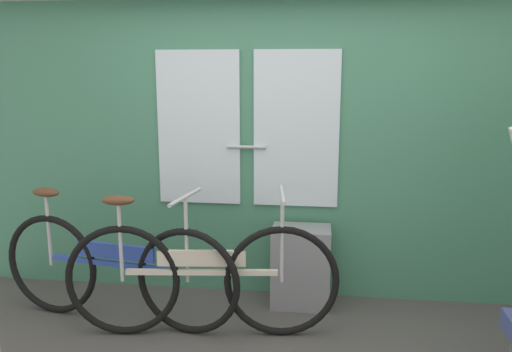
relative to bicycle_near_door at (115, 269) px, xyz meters
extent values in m
cube|color=#427F60|center=(0.98, 0.64, 0.69)|extent=(4.55, 0.08, 2.13)
cube|color=silver|center=(0.43, 0.59, 0.86)|extent=(0.60, 0.02, 1.10)
cube|color=silver|center=(1.13, 0.59, 0.86)|extent=(0.60, 0.02, 1.10)
cylinder|color=#B2B2B7|center=(0.78, 0.57, 0.73)|extent=(0.28, 0.02, 0.02)
torus|color=black|center=(0.50, -0.08, -0.02)|extent=(0.69, 0.16, 0.69)
torus|color=black|center=(-0.49, 0.08, -0.02)|extent=(0.69, 0.16, 0.69)
cube|color=#2D4CB2|center=(0.01, 0.00, 0.04)|extent=(0.95, 0.19, 0.03)
cube|color=#2D4CB2|center=(0.01, 0.00, 0.12)|extent=(0.55, 0.12, 0.10)
cylinder|color=#B7B7BC|center=(-0.49, 0.08, 0.23)|extent=(0.02, 0.02, 0.51)
ellipsoid|color=brown|center=(-0.49, 0.08, 0.48)|extent=(0.21, 0.12, 0.06)
cylinder|color=#B7B7BC|center=(0.50, -0.08, 0.25)|extent=(0.02, 0.02, 0.55)
cylinder|color=#B7B7BC|center=(0.50, -0.08, 0.52)|extent=(0.10, 0.44, 0.02)
torus|color=black|center=(1.09, -0.04, -0.01)|extent=(0.72, 0.13, 0.72)
torus|color=black|center=(0.11, -0.15, -0.01)|extent=(0.72, 0.13, 0.72)
cube|color=beige|center=(0.60, -0.09, 0.05)|extent=(0.94, 0.14, 0.03)
cube|color=beige|center=(0.60, -0.09, 0.14)|extent=(0.54, 0.09, 0.10)
cylinder|color=#B7B7BC|center=(0.11, -0.15, 0.25)|extent=(0.02, 0.02, 0.52)
ellipsoid|color=brown|center=(0.11, -0.15, 0.50)|extent=(0.21, 0.11, 0.06)
cylinder|color=#B7B7BC|center=(1.09, -0.04, 0.27)|extent=(0.02, 0.02, 0.56)
cylinder|color=#B7B7BC|center=(1.09, -0.04, 0.54)|extent=(0.07, 0.44, 0.02)
cube|color=gray|center=(1.19, 0.42, -0.09)|extent=(0.41, 0.28, 0.57)
camera|label=1|loc=(1.32, -3.07, 1.28)|focal=36.67mm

